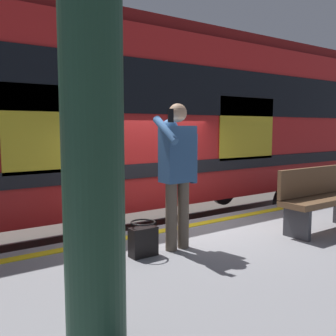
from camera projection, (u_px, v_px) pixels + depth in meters
name	position (u px, v px, depth m)	size (l,w,h in m)	color
ground_plane	(178.00, 278.00, 6.08)	(24.48, 24.48, 0.00)	#4C4742
platform	(270.00, 290.00, 4.56)	(15.53, 3.65, 0.91)	gray
safety_line	(190.00, 226.00, 5.74)	(15.22, 0.16, 0.01)	yellow
track_rail_near	(132.00, 249.00, 7.25)	(20.18, 0.08, 0.16)	slate
track_rail_far	(99.00, 232.00, 8.41)	(20.18, 0.08, 0.16)	slate
train_carriage	(129.00, 116.00, 7.77)	(11.38, 2.73, 4.15)	red
passenger	(177.00, 165.00, 4.56)	(0.57, 0.55, 1.75)	brown
handbag	(143.00, 240.00, 4.38)	(0.32, 0.29, 0.41)	black
station_column	(90.00, 30.00, 2.37)	(0.40, 0.40, 4.15)	#1E3F2D
bench	(320.00, 197.00, 5.45)	(1.51, 0.44, 0.90)	brown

